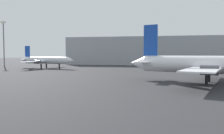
% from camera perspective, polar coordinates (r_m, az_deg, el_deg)
% --- Properties ---
extents(airplane_on_taxiway, '(34.41, 28.32, 11.81)m').
position_cam_1_polar(airplane_on_taxiway, '(46.37, 24.46, 0.51)').
color(airplane_on_taxiway, white).
rests_on(airplane_on_taxiway, ground_plane).
extents(airplane_far_left, '(25.56, 21.85, 8.81)m').
position_cam_1_polar(airplane_far_left, '(90.33, -16.56, 1.65)').
color(airplane_far_left, silver).
rests_on(airplane_far_left, ground_plane).
extents(light_mast_left, '(2.40, 0.50, 20.32)m').
position_cam_1_polar(light_mast_left, '(113.62, -25.76, 5.94)').
color(light_mast_left, slate).
rests_on(light_mast_left, ground_plane).
extents(terminal_building, '(87.98, 18.27, 14.28)m').
position_cam_1_polar(terminal_building, '(120.16, 9.94, 4.01)').
color(terminal_building, '#999EA3').
rests_on(terminal_building, ground_plane).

